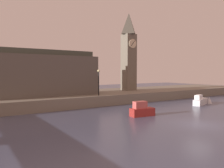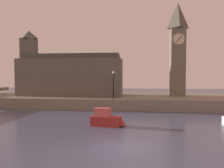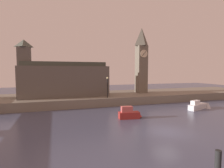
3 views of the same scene
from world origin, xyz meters
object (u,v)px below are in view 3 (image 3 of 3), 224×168
object	(u,v)px
streetlamp	(107,85)
boat_dinghy_red	(130,114)
clock_tower	(141,59)
boat_ferry_white	(199,106)
parliament_hall	(62,79)

from	to	relation	value
streetlamp	boat_dinghy_red	distance (m)	9.72
clock_tower	boat_dinghy_red	world-z (taller)	clock_tower
boat_ferry_white	boat_dinghy_red	world-z (taller)	boat_dinghy_red
parliament_hall	streetlamp	size ratio (longest dim) A/B	4.30
parliament_hall	streetlamp	world-z (taller)	parliament_hall
clock_tower	boat_dinghy_red	xyz separation A→B (m)	(-8.84, -14.15, -8.20)
parliament_hall	clock_tower	bearing A→B (deg)	3.09
streetlamp	boat_ferry_white	size ratio (longest dim) A/B	0.75
parliament_hall	boat_ferry_white	size ratio (longest dim) A/B	3.24
clock_tower	boat_ferry_white	xyz separation A→B (m)	(4.33, -12.35, -8.28)
parliament_hall	boat_dinghy_red	bearing A→B (deg)	-58.51
clock_tower	streetlamp	bearing A→B (deg)	-151.71
parliament_hall	boat_ferry_white	bearing A→B (deg)	-28.26
streetlamp	boat_dinghy_red	xyz separation A→B (m)	(0.42, -9.16, -3.21)
parliament_hall	streetlamp	xyz separation A→B (m)	(7.68, -4.07, -0.93)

